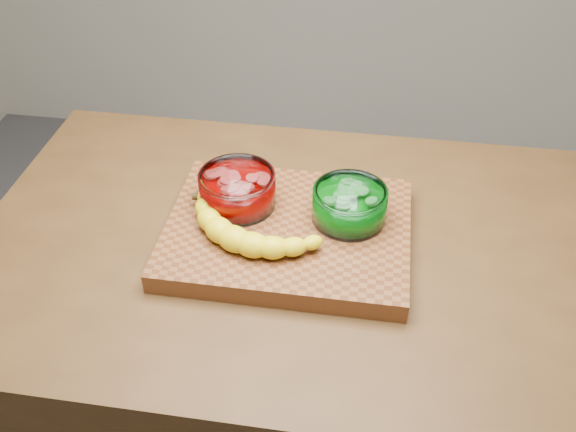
# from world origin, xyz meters

# --- Properties ---
(counter) EXTENTS (1.20, 0.80, 0.90)m
(counter) POSITION_xyz_m (0.00, 0.00, 0.45)
(counter) COLOR #4E3117
(counter) RESTS_ON ground
(cutting_board) EXTENTS (0.45, 0.35, 0.04)m
(cutting_board) POSITION_xyz_m (0.00, 0.00, 0.92)
(cutting_board) COLOR brown
(cutting_board) RESTS_ON counter
(bowl_red) EXTENTS (0.15, 0.15, 0.07)m
(bowl_red) POSITION_xyz_m (-0.10, 0.05, 0.97)
(bowl_red) COLOR white
(bowl_red) RESTS_ON cutting_board
(bowl_green) EXTENTS (0.14, 0.14, 0.06)m
(bowl_green) POSITION_xyz_m (0.11, 0.04, 0.97)
(bowl_green) COLOR white
(bowl_green) RESTS_ON cutting_board
(banana) EXTENTS (0.29, 0.19, 0.04)m
(banana) POSITION_xyz_m (-0.06, -0.03, 0.96)
(banana) COLOR yellow
(banana) RESTS_ON cutting_board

